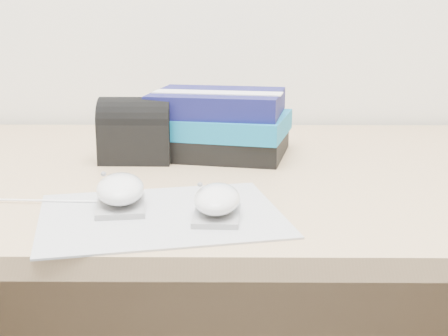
{
  "coord_description": "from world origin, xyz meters",
  "views": [
    {
      "loc": [
        -0.08,
        0.54,
        1.0
      ],
      "look_at": [
        -0.09,
        1.42,
        0.77
      ],
      "focal_mm": 50.0,
      "sensor_mm": 36.0,
      "label": 1
    }
  ],
  "objects_px": {
    "mouse_rear": "(120,191)",
    "book_stack": "(220,124)",
    "desk": "(270,278)",
    "mouse_front": "(217,201)",
    "pouch": "(136,130)"
  },
  "relations": [
    {
      "from": "mouse_front",
      "to": "pouch",
      "type": "xyz_separation_m",
      "value": [
        -0.15,
        0.31,
        0.03
      ]
    },
    {
      "from": "mouse_rear",
      "to": "book_stack",
      "type": "xyz_separation_m",
      "value": [
        0.13,
        0.33,
        0.03
      ]
    },
    {
      "from": "desk",
      "to": "pouch",
      "type": "relative_size",
      "value": 12.6
    },
    {
      "from": "mouse_rear",
      "to": "mouse_front",
      "type": "relative_size",
      "value": 1.14
    },
    {
      "from": "mouse_rear",
      "to": "book_stack",
      "type": "relative_size",
      "value": 0.45
    },
    {
      "from": "mouse_front",
      "to": "book_stack",
      "type": "distance_m",
      "value": 0.37
    },
    {
      "from": "mouse_rear",
      "to": "pouch",
      "type": "xyz_separation_m",
      "value": [
        -0.02,
        0.27,
        0.03
      ]
    },
    {
      "from": "mouse_rear",
      "to": "mouse_front",
      "type": "distance_m",
      "value": 0.14
    },
    {
      "from": "desk",
      "to": "book_stack",
      "type": "bearing_deg",
      "value": 158.87
    },
    {
      "from": "mouse_rear",
      "to": "book_stack",
      "type": "bearing_deg",
      "value": 68.13
    },
    {
      "from": "book_stack",
      "to": "pouch",
      "type": "distance_m",
      "value": 0.16
    },
    {
      "from": "mouse_rear",
      "to": "pouch",
      "type": "distance_m",
      "value": 0.28
    },
    {
      "from": "desk",
      "to": "mouse_rear",
      "type": "bearing_deg",
      "value": -128.29
    },
    {
      "from": "book_stack",
      "to": "pouch",
      "type": "height_order",
      "value": "book_stack"
    },
    {
      "from": "desk",
      "to": "mouse_rear",
      "type": "xyz_separation_m",
      "value": [
        -0.23,
        -0.29,
        0.26
      ]
    }
  ]
}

